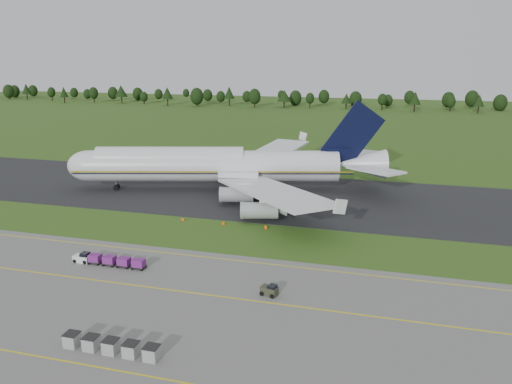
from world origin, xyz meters
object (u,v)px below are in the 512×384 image
(aircraft, at_px, (219,165))
(utility_cart, at_px, (269,291))
(uld_row, at_px, (111,346))
(baggage_train, at_px, (108,260))
(edge_markers, at_px, (223,224))

(aircraft, xyz_separation_m, utility_cart, (24.24, -49.11, -5.40))
(aircraft, bearing_deg, utility_cart, -63.73)
(aircraft, xyz_separation_m, uld_row, (11.01, -66.52, -5.21))
(aircraft, height_order, uld_row, aircraft)
(baggage_train, xyz_separation_m, utility_cart, (26.07, -3.09, -0.19))
(baggage_train, distance_m, edge_markers, 24.83)
(baggage_train, height_order, utility_cart, baggage_train)
(utility_cart, relative_size, edge_markers, 0.14)
(aircraft, relative_size, uld_row, 6.75)
(aircraft, height_order, baggage_train, aircraft)
(utility_cart, bearing_deg, aircraft, 116.27)
(baggage_train, distance_m, uld_row, 24.19)
(aircraft, bearing_deg, uld_row, -80.60)
(utility_cart, xyz_separation_m, edge_markers, (-15.19, 25.40, -0.37))
(aircraft, relative_size, utility_cart, 30.87)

